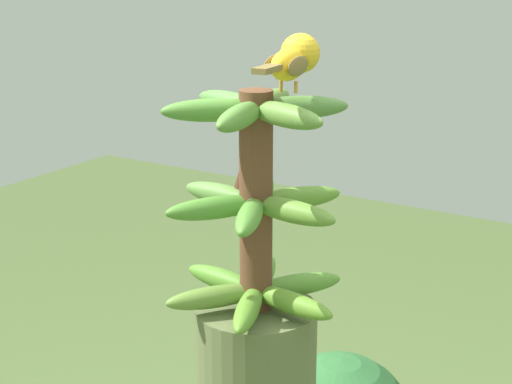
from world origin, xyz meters
name	(u,v)px	position (x,y,z in m)	size (l,w,h in m)	color
banana_bunch	(256,202)	(0.00, 0.00, 1.30)	(0.28, 0.29, 0.34)	brown
perched_bird	(294,59)	(-0.03, 0.05, 1.51)	(0.19, 0.06, 0.08)	#C68933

